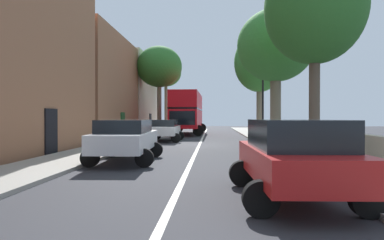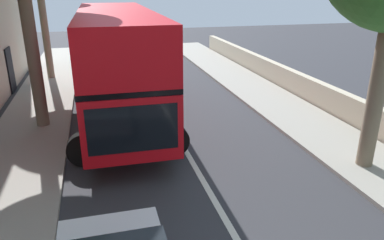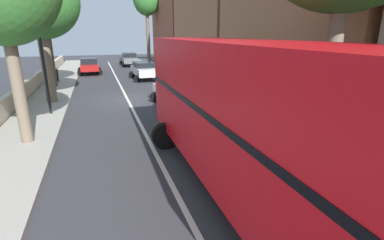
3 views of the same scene
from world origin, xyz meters
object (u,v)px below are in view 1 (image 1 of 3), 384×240
object	(u,v)px
parked_car_white_left_1	(126,138)
street_tree_left_4	(166,73)
double_decker_bus	(187,111)
litter_bin_right	(340,146)
lamppost_right	(263,87)
street_tree_right_1	(315,9)
street_tree_right_5	(276,46)
parked_car_white_left_3	(166,129)
street_tree_right_3	(259,63)
street_tree_left_2	(159,67)
parked_car_red_right_0	(294,155)

from	to	relation	value
parked_car_white_left_1	street_tree_left_4	xyz separation A→B (m)	(-2.42, 28.10, 6.18)
double_decker_bus	litter_bin_right	size ratio (longest dim) A/B	9.25
parked_car_white_left_1	lamppost_right	distance (m)	13.10
double_decker_bus	street_tree_right_1	world-z (taller)	street_tree_right_1
street_tree_right_5	lamppost_right	size ratio (longest dim) A/B	1.28
parked_car_white_left_1	double_decker_bus	bearing A→B (deg)	87.79
parked_car_white_left_3	lamppost_right	world-z (taller)	lamppost_right
parked_car_white_left_1	street_tree_right_3	world-z (taller)	street_tree_right_3
double_decker_bus	parked_car_white_left_3	world-z (taller)	double_decker_bus
street_tree_left_4	street_tree_right_5	xyz separation A→B (m)	(9.51, -20.32, -1.15)
street_tree_left_4	lamppost_right	distance (m)	19.85
parked_car_white_left_1	street_tree_left_2	distance (m)	21.51
street_tree_left_4	street_tree_right_5	bearing A→B (deg)	-64.91
street_tree_right_3	street_tree_left_4	bearing A→B (deg)	126.08
street_tree_right_1	street_tree_left_4	bearing A→B (deg)	110.92
parked_car_white_left_1	parked_car_white_left_3	size ratio (longest dim) A/B	1.07
street_tree_right_1	double_decker_bus	bearing A→B (deg)	109.90
parked_car_red_right_0	street_tree_left_4	size ratio (longest dim) A/B	0.48
street_tree_right_3	lamppost_right	size ratio (longest dim) A/B	1.35
street_tree_left_2	double_decker_bus	bearing A→B (deg)	1.42
street_tree_right_3	street_tree_right_5	bearing A→B (deg)	-90.23
double_decker_bus	street_tree_right_5	bearing A→B (deg)	-63.98
parked_car_white_left_1	street_tree_right_5	world-z (taller)	street_tree_right_5
parked_car_red_right_0	street_tree_right_3	world-z (taller)	street_tree_right_3
parked_car_red_right_0	street_tree_left_4	xyz separation A→B (m)	(-7.42, 33.61, 6.17)
lamppost_right	street_tree_right_3	bearing A→B (deg)	85.49
parked_car_white_left_1	street_tree_right_3	distance (m)	17.41
street_tree_right_1	street_tree_left_2	world-z (taller)	street_tree_left_2
double_decker_bus	litter_bin_right	bearing A→B (deg)	-71.75
parked_car_white_left_1	street_tree_left_2	world-z (taller)	street_tree_left_2
street_tree_left_2	lamppost_right	world-z (taller)	street_tree_left_2
double_decker_bus	parked_car_red_right_0	bearing A→B (deg)	-80.89
street_tree_left_4	lamppost_right	xyz separation A→B (m)	(9.21, -17.27, -3.30)
parked_car_white_left_3	litter_bin_right	bearing A→B (deg)	-55.40
parked_car_white_left_1	street_tree_left_4	world-z (taller)	street_tree_left_4
street_tree_right_1	litter_bin_right	size ratio (longest dim) A/B	7.62
street_tree_right_3	street_tree_right_5	distance (m)	7.22
parked_car_white_left_3	lamppost_right	distance (m)	7.40
double_decker_bus	street_tree_right_5	size ratio (longest dim) A/B	1.29
double_decker_bus	parked_car_white_left_1	bearing A→B (deg)	-92.21
street_tree_left_2	lamppost_right	distance (m)	13.50
parked_car_red_right_0	street_tree_left_2	size ratio (longest dim) A/B	0.48
street_tree_right_1	parked_car_red_right_0	bearing A→B (deg)	-109.52
double_decker_bus	parked_car_white_left_1	size ratio (longest dim) A/B	2.24
parked_car_white_left_1	parked_car_white_left_3	distance (m)	10.76
parked_car_red_right_0	lamppost_right	size ratio (longest dim) A/B	0.66
parked_car_white_left_3	litter_bin_right	size ratio (longest dim) A/B	3.84
parked_car_white_left_3	street_tree_left_2	world-z (taller)	street_tree_left_2
double_decker_bus	parked_car_white_left_3	bearing A→B (deg)	-94.61
street_tree_right_3	parked_car_white_left_1	bearing A→B (deg)	-115.41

